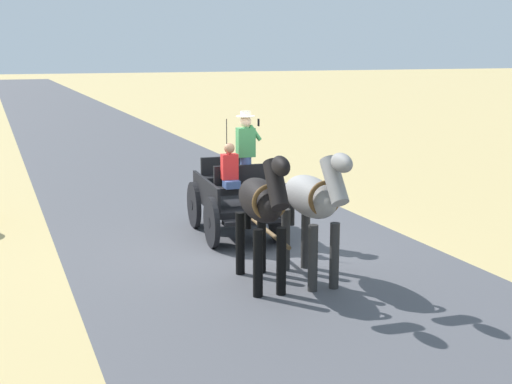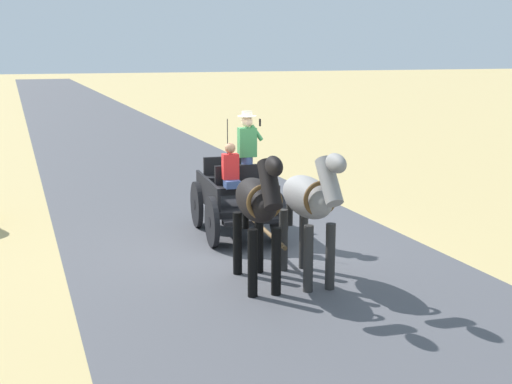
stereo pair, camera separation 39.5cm
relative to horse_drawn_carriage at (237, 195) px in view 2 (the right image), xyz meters
name	(u,v)px [view 2 (the right image)]	position (x,y,z in m)	size (l,w,h in m)	color
ground_plane	(243,246)	(0.15, 0.81, -0.82)	(200.00, 200.00, 0.00)	tan
road_surface	(243,246)	(0.15, 0.81, -0.81)	(6.60, 160.00, 0.01)	#4C4C51
horse_drawn_carriage	(237,195)	(0.00, 0.00, 0.00)	(1.58, 4.52, 2.50)	black
horse_near_side	(309,201)	(-0.20, 3.05, 0.51)	(0.60, 2.13, 2.21)	gray
horse_off_side	(258,204)	(0.64, 2.99, 0.51)	(0.73, 2.14, 2.21)	black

